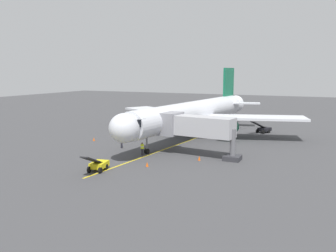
{
  "coord_description": "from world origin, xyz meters",
  "views": [
    {
      "loc": [
        -19.46,
        55.04,
        10.8
      ],
      "look_at": [
        1.93,
        9.01,
        3.0
      ],
      "focal_mm": 38.04,
      "sensor_mm": 36.0,
      "label": 1
    }
  ],
  "objects_px": {
    "belt_loader_near_nose": "(263,129)",
    "safety_cone_wing_port": "(147,164)",
    "airplane": "(194,113)",
    "baggage_cart_portside": "(119,121)",
    "safety_cone_nose_right": "(199,158)",
    "ground_crew_marshaller": "(122,142)",
    "ground_crew_wing_walker": "(142,149)",
    "belt_loader_starboard_side": "(98,164)",
    "safety_cone_nose_left": "(94,139)",
    "jet_bridge": "(192,126)"
  },
  "relations": [
    {
      "from": "belt_loader_near_nose",
      "to": "safety_cone_wing_port",
      "type": "xyz_separation_m",
      "value": [
        8.01,
        28.7,
        -0.44
      ]
    },
    {
      "from": "airplane",
      "to": "belt_loader_near_nose",
      "type": "height_order",
      "value": "airplane"
    },
    {
      "from": "baggage_cart_portside",
      "to": "safety_cone_nose_right",
      "type": "relative_size",
      "value": 4.96
    },
    {
      "from": "ground_crew_marshaller",
      "to": "ground_crew_wing_walker",
      "type": "height_order",
      "value": "same"
    },
    {
      "from": "ground_crew_marshaller",
      "to": "safety_cone_wing_port",
      "type": "distance_m",
      "value": 10.8
    },
    {
      "from": "belt_loader_starboard_side",
      "to": "safety_cone_nose_left",
      "type": "height_order",
      "value": "belt_loader_starboard_side"
    },
    {
      "from": "jet_bridge",
      "to": "safety_cone_nose_right",
      "type": "distance_m",
      "value": 4.64
    },
    {
      "from": "jet_bridge",
      "to": "safety_cone_wing_port",
      "type": "xyz_separation_m",
      "value": [
        2.52,
        7.58,
        -3.49
      ]
    },
    {
      "from": "ground_crew_marshaller",
      "to": "belt_loader_near_nose",
      "type": "bearing_deg",
      "value": -126.7
    },
    {
      "from": "ground_crew_wing_walker",
      "to": "baggage_cart_portside",
      "type": "height_order",
      "value": "ground_crew_wing_walker"
    },
    {
      "from": "jet_bridge",
      "to": "belt_loader_starboard_side",
      "type": "relative_size",
      "value": 2.44
    },
    {
      "from": "airplane",
      "to": "jet_bridge",
      "type": "xyz_separation_m",
      "value": [
        -4.19,
        11.77,
        -0.24
      ]
    },
    {
      "from": "belt_loader_starboard_side",
      "to": "jet_bridge",
      "type": "bearing_deg",
      "value": -119.99
    },
    {
      "from": "airplane",
      "to": "safety_cone_nose_right",
      "type": "height_order",
      "value": "airplane"
    },
    {
      "from": "airplane",
      "to": "ground_crew_wing_walker",
      "type": "bearing_deg",
      "value": 84.15
    },
    {
      "from": "safety_cone_nose_right",
      "to": "safety_cone_nose_left",
      "type": "bearing_deg",
      "value": -13.84
    },
    {
      "from": "ground_crew_wing_walker",
      "to": "safety_cone_nose_right",
      "type": "xyz_separation_m",
      "value": [
        -7.64,
        -0.61,
        -0.61
      ]
    },
    {
      "from": "ground_crew_wing_walker",
      "to": "belt_loader_near_nose",
      "type": "bearing_deg",
      "value": -114.9
    },
    {
      "from": "ground_crew_wing_walker",
      "to": "safety_cone_nose_left",
      "type": "height_order",
      "value": "ground_crew_wing_walker"
    },
    {
      "from": "ground_crew_wing_walker",
      "to": "safety_cone_wing_port",
      "type": "bearing_deg",
      "value": 124.65
    },
    {
      "from": "airplane",
      "to": "jet_bridge",
      "type": "relative_size",
      "value": 3.51
    },
    {
      "from": "airplane",
      "to": "baggage_cart_portside",
      "type": "relative_size",
      "value": 14.78
    },
    {
      "from": "baggage_cart_portside",
      "to": "belt_loader_starboard_side",
      "type": "distance_m",
      "value": 35.4
    },
    {
      "from": "ground_crew_wing_walker",
      "to": "safety_cone_wing_port",
      "type": "xyz_separation_m",
      "value": [
        -3.18,
        4.6,
        -0.61
      ]
    },
    {
      "from": "ground_crew_marshaller",
      "to": "baggage_cart_portside",
      "type": "height_order",
      "value": "ground_crew_marshaller"
    },
    {
      "from": "ground_crew_wing_walker",
      "to": "belt_loader_starboard_side",
      "type": "xyz_separation_m",
      "value": [
        0.87,
        8.41,
        -0.17
      ]
    },
    {
      "from": "belt_loader_starboard_side",
      "to": "safety_cone_nose_left",
      "type": "xyz_separation_m",
      "value": [
        10.81,
        -13.78,
        -0.44
      ]
    },
    {
      "from": "airplane",
      "to": "baggage_cart_portside",
      "type": "distance_m",
      "value": 21.29
    },
    {
      "from": "ground_crew_marshaller",
      "to": "belt_loader_near_nose",
      "type": "xyz_separation_m",
      "value": [
        -16.0,
        -21.47,
        -0.17
      ]
    },
    {
      "from": "ground_crew_wing_walker",
      "to": "airplane",
      "type": "bearing_deg",
      "value": -95.85
    },
    {
      "from": "safety_cone_nose_left",
      "to": "safety_cone_wing_port",
      "type": "height_order",
      "value": "same"
    },
    {
      "from": "jet_bridge",
      "to": "safety_cone_nose_right",
      "type": "relative_size",
      "value": 20.93
    },
    {
      "from": "safety_cone_wing_port",
      "to": "baggage_cart_portside",
      "type": "bearing_deg",
      "value": -52.06
    },
    {
      "from": "ground_crew_wing_walker",
      "to": "safety_cone_nose_right",
      "type": "distance_m",
      "value": 7.69
    },
    {
      "from": "airplane",
      "to": "ground_crew_marshaller",
      "type": "relative_size",
      "value": 23.6
    },
    {
      "from": "ground_crew_marshaller",
      "to": "belt_loader_near_nose",
      "type": "relative_size",
      "value": 0.37
    },
    {
      "from": "safety_cone_wing_port",
      "to": "ground_crew_marshaller",
      "type": "bearing_deg",
      "value": -42.14
    },
    {
      "from": "baggage_cart_portside",
      "to": "safety_cone_nose_right",
      "type": "bearing_deg",
      "value": 139.42
    },
    {
      "from": "belt_loader_starboard_side",
      "to": "safety_cone_nose_right",
      "type": "xyz_separation_m",
      "value": [
        -8.51,
        -9.03,
        -0.44
      ]
    },
    {
      "from": "airplane",
      "to": "safety_cone_nose_left",
      "type": "relative_size",
      "value": 73.36
    },
    {
      "from": "baggage_cart_portside",
      "to": "belt_loader_starboard_side",
      "type": "xyz_separation_m",
      "value": [
        -17.12,
        30.98,
        0.06
      ]
    },
    {
      "from": "belt_loader_near_nose",
      "to": "safety_cone_nose_left",
      "type": "distance_m",
      "value": 29.57
    },
    {
      "from": "safety_cone_wing_port",
      "to": "belt_loader_starboard_side",
      "type": "bearing_deg",
      "value": 43.22
    },
    {
      "from": "airplane",
      "to": "safety_cone_nose_right",
      "type": "bearing_deg",
      "value": 113.43
    },
    {
      "from": "safety_cone_nose_left",
      "to": "safety_cone_wing_port",
      "type": "bearing_deg",
      "value": 146.14
    },
    {
      "from": "ground_crew_marshaller",
      "to": "safety_cone_nose_left",
      "type": "relative_size",
      "value": 3.11
    },
    {
      "from": "airplane",
      "to": "safety_cone_nose_right",
      "type": "xyz_separation_m",
      "value": [
        -6.13,
        14.13,
        -3.73
      ]
    },
    {
      "from": "belt_loader_starboard_side",
      "to": "safety_cone_nose_right",
      "type": "relative_size",
      "value": 8.58
    },
    {
      "from": "belt_loader_near_nose",
      "to": "ground_crew_wing_walker",
      "type": "bearing_deg",
      "value": 65.1
    },
    {
      "from": "jet_bridge",
      "to": "safety_cone_nose_left",
      "type": "xyz_separation_m",
      "value": [
        17.38,
        -2.4,
        -3.49
      ]
    }
  ]
}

